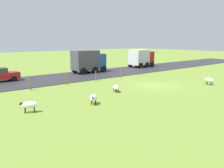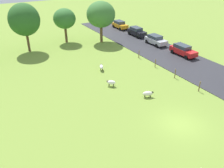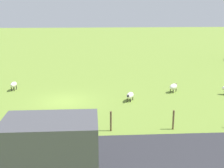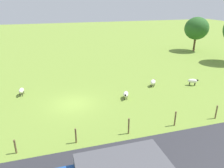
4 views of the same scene
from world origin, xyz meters
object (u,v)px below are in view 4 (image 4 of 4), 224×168
at_px(sheep_3, 153,82).
at_px(tree_0, 197,28).
at_px(sheep_0, 21,91).
at_px(sheep_2, 193,81).
at_px(sheep_1, 126,94).

bearing_deg(sheep_3, tree_0, 132.31).
relative_size(sheep_0, sheep_2, 0.96).
xyz_separation_m(sheep_0, sheep_2, (2.70, 19.13, 0.02)).
height_order(sheep_1, tree_0, tree_0).
height_order(sheep_2, tree_0, tree_0).
xyz_separation_m(sheep_1, sheep_3, (-2.27, 4.21, 0.06)).
height_order(sheep_3, tree_0, tree_0).
xyz_separation_m(sheep_0, sheep_1, (3.87, 10.31, -0.07)).
relative_size(sheep_3, tree_0, 0.17).
distance_m(sheep_2, tree_0, 20.18).
bearing_deg(sheep_0, sheep_2, 81.98).
xyz_separation_m(sheep_1, sheep_2, (-1.18, 8.82, 0.08)).
bearing_deg(sheep_0, sheep_1, 69.41).
relative_size(sheep_2, sheep_3, 1.11).
bearing_deg(sheep_1, sheep_2, 97.61).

